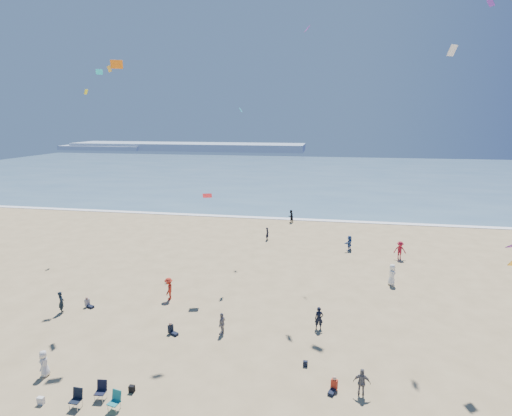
# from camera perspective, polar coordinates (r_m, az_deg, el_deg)

# --- Properties ---
(ocean) EXTENTS (220.00, 100.00, 0.06)m
(ocean) POSITION_cam_1_polar(r_m,az_deg,el_deg) (107.84, 7.14, 4.86)
(ocean) COLOR #476B84
(ocean) RESTS_ON ground
(surf_line) EXTENTS (220.00, 1.20, 0.08)m
(surf_line) POSITION_cam_1_polar(r_m,az_deg,el_deg) (58.78, 4.44, -1.56)
(surf_line) COLOR white
(surf_line) RESTS_ON ground
(headland_far) EXTENTS (110.00, 20.00, 3.20)m
(headland_far) POSITION_cam_1_polar(r_m,az_deg,el_deg) (193.61, -9.78, 8.65)
(headland_far) COLOR #7A8EA8
(headland_far) RESTS_ON ground
(headland_near) EXTENTS (40.00, 14.00, 2.00)m
(headland_near) POSITION_cam_1_polar(r_m,az_deg,el_deg) (206.28, -20.87, 8.08)
(headland_near) COLOR #7A8EA8
(headland_near) RESTS_ON ground
(standing_flyers) EXTENTS (33.28, 46.98, 1.92)m
(standing_flyers) POSITION_cam_1_polar(r_m,az_deg,el_deg) (31.13, 6.52, -13.21)
(standing_flyers) COLOR #B52919
(standing_flyers) RESTS_ON ground
(seated_group) EXTENTS (20.74, 14.86, 0.84)m
(seated_group) POSITION_cam_1_polar(r_m,az_deg,el_deg) (23.99, -4.24, -23.05)
(seated_group) COLOR white
(seated_group) RESTS_ON ground
(chair_cluster) EXTENTS (2.66, 1.43, 1.00)m
(chair_cluster) POSITION_cam_1_polar(r_m,az_deg,el_deg) (23.96, -21.83, -23.85)
(chair_cluster) COLOR black
(chair_cluster) RESTS_ON ground
(white_tote) EXTENTS (0.35, 0.20, 0.40)m
(white_tote) POSITION_cam_1_polar(r_m,az_deg,el_deg) (25.40, -28.38, -23.06)
(white_tote) COLOR silver
(white_tote) RESTS_ON ground
(black_backpack) EXTENTS (0.30, 0.22, 0.38)m
(black_backpack) POSITION_cam_1_polar(r_m,az_deg,el_deg) (24.52, -17.32, -23.43)
(black_backpack) COLOR black
(black_backpack) RESTS_ON ground
(navy_bag) EXTENTS (0.28, 0.18, 0.34)m
(navy_bag) POSITION_cam_1_polar(r_m,az_deg,el_deg) (25.64, 7.06, -21.19)
(navy_bag) COLOR black
(navy_bag) RESTS_ON ground
(kites_aloft) EXTENTS (47.78, 43.69, 28.27)m
(kites_aloft) POSITION_cam_1_polar(r_m,az_deg,el_deg) (25.43, 17.55, 14.43)
(kites_aloft) COLOR #2DD1E1
(kites_aloft) RESTS_ON ground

